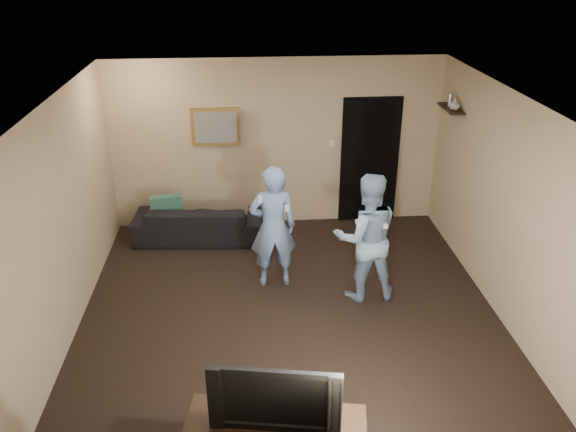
{
  "coord_description": "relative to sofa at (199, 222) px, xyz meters",
  "views": [
    {
      "loc": [
        -0.47,
        -5.64,
        4.05
      ],
      "look_at": [
        0.0,
        0.3,
        1.15
      ],
      "focal_mm": 35.0,
      "sensor_mm": 36.0,
      "label": 1
    }
  ],
  "objects": [
    {
      "name": "shelf_figurine",
      "position": [
        3.6,
        -0.13,
        1.82
      ],
      "size": [
        0.06,
        0.06,
        0.18
      ],
      "primitive_type": "cylinder",
      "color": "silver",
      "rests_on": "wall_shelf"
    },
    {
      "name": "wii_player_left",
      "position": [
        1.05,
        -1.33,
        0.54
      ],
      "size": [
        0.62,
        0.5,
        1.64
      ],
      "color": "#6E8BBE",
      "rests_on": "ground"
    },
    {
      "name": "light_switch",
      "position": [
        2.06,
        0.48,
        1.02
      ],
      "size": [
        0.08,
        0.02,
        0.12
      ],
      "primitive_type": "cube",
      "color": "silver",
      "rests_on": "wall_back"
    },
    {
      "name": "doorway",
      "position": [
        2.66,
        0.47,
        0.72
      ],
      "size": [
        0.9,
        0.06,
        2.0
      ],
      "primitive_type": "cube",
      "color": "black",
      "rests_on": "ground"
    },
    {
      "name": "wall_left",
      "position": [
        -1.29,
        -2.0,
        1.02
      ],
      "size": [
        0.04,
        5.0,
        2.6
      ],
      "primitive_type": "cube",
      "color": "tan",
      "rests_on": "ground"
    },
    {
      "name": "shelf_vase",
      "position": [
        3.6,
        -0.31,
        1.8
      ],
      "size": [
        0.15,
        0.15,
        0.15
      ],
      "primitive_type": "imported",
      "rotation": [
        0.0,
        0.0,
        -0.05
      ],
      "color": "#B4B4B9",
      "rests_on": "wall_shelf"
    },
    {
      "name": "wall_back",
      "position": [
        1.21,
        0.5,
        1.02
      ],
      "size": [
        5.0,
        0.04,
        2.6
      ],
      "primitive_type": "cube",
      "color": "tan",
      "rests_on": "ground"
    },
    {
      "name": "television",
      "position": [
        0.92,
        -4.22,
        0.54
      ],
      "size": [
        1.07,
        0.31,
        0.61
      ],
      "primitive_type": "imported",
      "rotation": [
        0.0,
        0.0,
        -0.17
      ],
      "color": "black",
      "rests_on": "tv_console"
    },
    {
      "name": "wall_right",
      "position": [
        3.71,
        -2.0,
        1.02
      ],
      "size": [
        0.04,
        5.0,
        2.6
      ],
      "primitive_type": "cube",
      "color": "tan",
      "rests_on": "ground"
    },
    {
      "name": "ground",
      "position": [
        1.21,
        -2.0,
        -0.28
      ],
      "size": [
        5.0,
        5.0,
        0.0
      ],
      "primitive_type": "plane",
      "color": "black",
      "rests_on": "ground"
    },
    {
      "name": "painting_frame",
      "position": [
        0.31,
        0.48,
        1.32
      ],
      "size": [
        0.72,
        0.05,
        0.57
      ],
      "primitive_type": "cube",
      "color": "olive",
      "rests_on": "wall_back"
    },
    {
      "name": "sofa",
      "position": [
        0.0,
        0.0,
        0.0
      ],
      "size": [
        1.96,
        0.89,
        0.56
      ],
      "primitive_type": "imported",
      "rotation": [
        0.0,
        0.0,
        3.06
      ],
      "color": "black",
      "rests_on": "ground"
    },
    {
      "name": "throw_pillow",
      "position": [
        -0.45,
        0.0,
        0.2
      ],
      "size": [
        0.49,
        0.24,
        0.47
      ],
      "primitive_type": "cube",
      "rotation": [
        0.0,
        0.0,
        0.2
      ],
      "color": "#194D3F",
      "rests_on": "sofa"
    },
    {
      "name": "wii_player_right",
      "position": [
        2.17,
        -1.71,
        0.55
      ],
      "size": [
        0.82,
        0.65,
        1.66
      ],
      "color": "#86A5C4",
      "rests_on": "ground"
    },
    {
      "name": "wall_shelf",
      "position": [
        3.6,
        -0.2,
        1.71
      ],
      "size": [
        0.2,
        0.6,
        0.03
      ],
      "primitive_type": "cube",
      "color": "black",
      "rests_on": "wall_right"
    },
    {
      "name": "painting_canvas",
      "position": [
        0.31,
        0.45,
        1.32
      ],
      "size": [
        0.62,
        0.01,
        0.47
      ],
      "primitive_type": "cube",
      "color": "slate",
      "rests_on": "painting_frame"
    },
    {
      "name": "ceiling",
      "position": [
        1.21,
        -2.0,
        2.32
      ],
      "size": [
        5.0,
        5.0,
        0.04
      ],
      "primitive_type": "cube",
      "color": "silver",
      "rests_on": "wall_back"
    },
    {
      "name": "wall_front",
      "position": [
        1.21,
        -4.5,
        1.02
      ],
      "size": [
        5.0,
        0.04,
        2.6
      ],
      "primitive_type": "cube",
      "color": "tan",
      "rests_on": "ground"
    }
  ]
}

